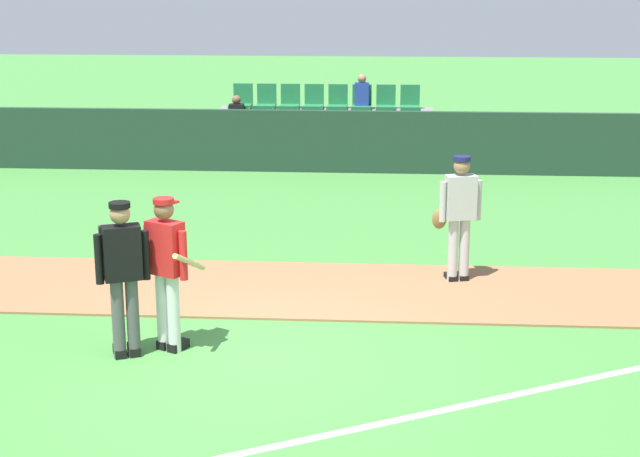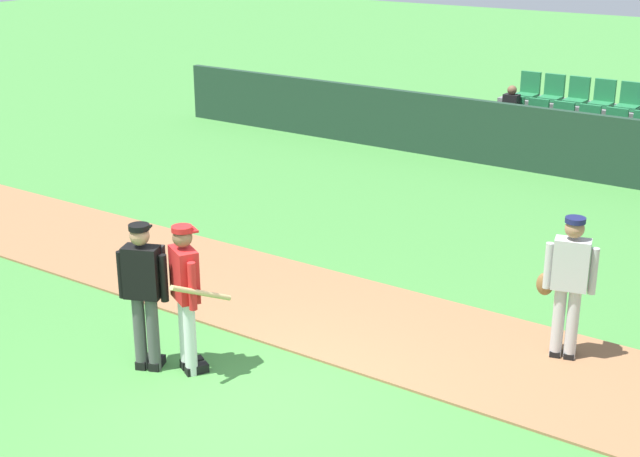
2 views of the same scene
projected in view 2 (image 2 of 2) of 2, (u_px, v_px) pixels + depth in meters
ground_plane at (239, 409)px, 9.50m from camera, size 80.00×80.00×0.00m
infield_dirt_path at (366, 322)px, 11.46m from camera, size 28.00×2.38×0.03m
dugout_fence at (582, 146)px, 17.41m from camera, size 20.00×0.16×1.32m
stadium_bleachers at (605, 140)px, 18.59m from camera, size 5.00×2.10×1.90m
batter_red_jersey at (186, 294)px, 9.96m from camera, size 0.64×0.79×1.76m
umpire_home_plate at (144, 288)px, 10.02m from camera, size 0.55×0.42×1.76m
runner_grey_jersey at (568, 283)px, 10.24m from camera, size 0.67×0.38×1.76m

